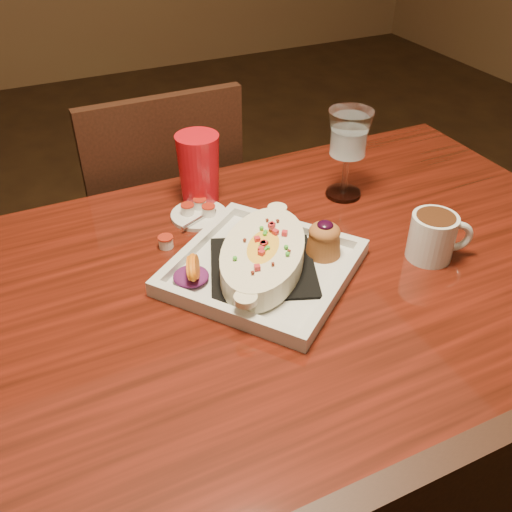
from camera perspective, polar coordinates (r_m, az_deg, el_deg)
name	(u,v)px	position (r m, az deg, el deg)	size (l,w,h in m)	color
floor	(255,509)	(1.62, -0.12, -23.97)	(7.00, 7.00, 0.00)	#312010
table	(254,325)	(1.10, -0.17, -6.90)	(1.50, 0.90, 0.75)	maroon
chair_far	(161,225)	(1.66, -9.47, 3.03)	(0.42, 0.42, 0.93)	black
plate	(266,259)	(1.05, 1.03, -0.28)	(0.43, 0.43, 0.08)	silver
coffee_mug	(434,235)	(1.13, 17.37, 2.01)	(0.12, 0.09, 0.09)	silver
goblet	(349,138)	(1.26, 9.26, 11.53)	(0.10, 0.10, 0.20)	silver
saucer	(199,213)	(1.23, -5.75, 4.28)	(0.12, 0.12, 0.08)	silver
creamer_loose	(166,242)	(1.14, -9.01, 1.42)	(0.03, 0.03, 0.02)	white
red_tumbler	(199,169)	(1.25, -5.74, 8.63)	(0.09, 0.09, 0.16)	red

